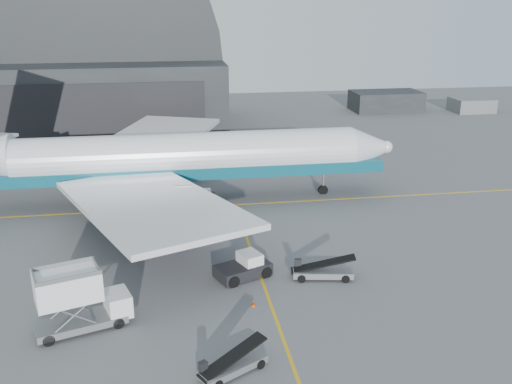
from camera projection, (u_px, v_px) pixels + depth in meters
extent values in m
plane|color=#565659|center=(265.00, 289.00, 45.76)|extent=(200.00, 200.00, 0.00)
cube|color=gold|center=(235.00, 205.00, 64.47)|extent=(80.00, 0.25, 0.02)
cube|color=gold|center=(269.00, 301.00, 43.89)|extent=(0.25, 40.00, 0.02)
cube|color=black|center=(81.00, 94.00, 101.35)|extent=(50.00, 28.00, 12.00)
cube|color=black|center=(70.00, 115.00, 88.49)|extent=(42.00, 0.40, 9.50)
cube|color=black|center=(385.00, 111.00, 118.75)|extent=(14.00, 8.00, 4.00)
cube|color=slate|center=(471.00, 112.00, 117.53)|extent=(8.00, 6.00, 2.80)
cylinder|color=white|center=(189.00, 155.00, 64.03)|extent=(37.75, 5.03, 5.03)
cone|color=white|center=(369.00, 148.00, 67.18)|extent=(4.61, 5.03, 5.03)
sphere|color=white|center=(386.00, 147.00, 67.49)|extent=(1.47, 1.47, 1.47)
cube|color=black|center=(360.00, 143.00, 66.79)|extent=(2.73, 2.31, 0.73)
cube|color=#0B5063|center=(190.00, 169.00, 64.55)|extent=(44.04, 5.09, 1.26)
cube|color=white|center=(150.00, 203.00, 51.97)|extent=(19.34, 25.71, 1.53)
cube|color=white|center=(153.00, 140.00, 75.51)|extent=(19.34, 25.71, 1.53)
cylinder|color=gray|center=(184.00, 203.00, 56.90)|extent=(5.45, 2.83, 2.83)
cylinder|color=gray|center=(179.00, 159.00, 72.59)|extent=(5.45, 2.83, 2.83)
cylinder|color=#A5A5AA|center=(323.00, 182.00, 67.65)|extent=(0.29, 0.29, 2.94)
cylinder|color=black|center=(323.00, 190.00, 67.97)|extent=(1.15, 0.37, 1.15)
cylinder|color=black|center=(173.00, 207.00, 62.14)|extent=(1.36, 0.47, 1.36)
cylinder|color=black|center=(172.00, 188.00, 68.42)|extent=(1.36, 0.47, 1.36)
cube|color=slate|center=(81.00, 322.00, 40.03)|extent=(6.61, 4.25, 0.51)
cube|color=white|center=(118.00, 303.00, 40.92)|extent=(2.29, 2.75, 1.64)
cube|color=black|center=(128.00, 297.00, 41.17)|extent=(0.68, 1.88, 0.92)
cube|color=white|center=(68.00, 287.00, 38.83)|extent=(4.89, 3.77, 2.05)
cylinder|color=black|center=(118.00, 323.00, 40.19)|extent=(0.87, 0.55, 0.82)
cylinder|color=black|center=(111.00, 309.00, 42.01)|extent=(0.87, 0.55, 0.82)
cylinder|color=black|center=(49.00, 340.00, 38.16)|extent=(0.87, 0.55, 0.82)
cylinder|color=black|center=(44.00, 325.00, 39.97)|extent=(0.87, 0.55, 0.82)
cube|color=black|center=(243.00, 270.00, 47.59)|extent=(5.09, 4.02, 1.01)
cube|color=white|center=(250.00, 258.00, 47.64)|extent=(2.23, 2.47, 1.01)
cylinder|color=black|center=(266.00, 272.00, 47.53)|extent=(1.08, 0.76, 1.01)
cylinder|color=black|center=(252.00, 262.00, 49.33)|extent=(1.08, 0.76, 1.01)
cylinder|color=black|center=(233.00, 282.00, 45.96)|extent=(1.08, 0.76, 1.01)
cylinder|color=black|center=(220.00, 271.00, 47.76)|extent=(1.08, 0.76, 1.01)
cube|color=slate|center=(233.00, 366.00, 35.36)|extent=(4.64, 3.51, 0.46)
cube|color=black|center=(233.00, 357.00, 35.14)|extent=(4.64, 3.22, 1.30)
cube|color=black|center=(203.00, 366.00, 34.54)|extent=(0.64, 0.60, 0.61)
cylinder|color=black|center=(260.00, 364.00, 35.84)|extent=(0.65, 0.52, 0.61)
cylinder|color=black|center=(247.00, 354.00, 36.89)|extent=(0.65, 0.52, 0.61)
cylinder|color=black|center=(205.00, 373.00, 34.99)|extent=(0.65, 0.52, 0.61)
cube|color=slate|center=(323.00, 272.00, 47.40)|extent=(5.18, 2.51, 0.51)
cube|color=black|center=(323.00, 264.00, 47.14)|extent=(5.40, 2.01, 1.44)
cube|color=black|center=(298.00, 263.00, 47.83)|extent=(0.63, 0.54, 0.68)
cylinder|color=black|center=(346.00, 279.00, 46.68)|extent=(0.72, 0.39, 0.68)
cylinder|color=black|center=(343.00, 270.00, 48.17)|extent=(0.72, 0.39, 0.68)
cylinder|color=black|center=(302.00, 279.00, 46.73)|extent=(0.72, 0.39, 0.68)
cylinder|color=black|center=(300.00, 270.00, 48.22)|extent=(0.72, 0.39, 0.68)
cube|color=#E84B07|center=(253.00, 306.00, 43.19)|extent=(0.33, 0.33, 0.03)
cone|color=#E84B07|center=(253.00, 303.00, 43.12)|extent=(0.33, 0.33, 0.48)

